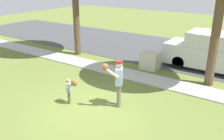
# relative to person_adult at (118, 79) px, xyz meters

# --- Properties ---
(ground_plane) EXTENTS (48.00, 48.00, 0.00)m
(ground_plane) POSITION_rel_person_adult_xyz_m (-0.69, 2.81, -1.09)
(ground_plane) COLOR olive
(sidewalk_strip) EXTENTS (36.00, 1.20, 0.06)m
(sidewalk_strip) POSITION_rel_person_adult_xyz_m (-0.69, 2.91, -1.06)
(sidewalk_strip) COLOR #B2B2AD
(sidewalk_strip) RESTS_ON ground
(road_surface) EXTENTS (36.00, 6.80, 0.02)m
(road_surface) POSITION_rel_person_adult_xyz_m (-0.69, 7.91, -1.08)
(road_surface) COLOR #424244
(road_surface) RESTS_ON ground
(person_adult) EXTENTS (0.62, 0.84, 1.75)m
(person_adult) POSITION_rel_person_adult_xyz_m (0.00, 0.00, 0.00)
(person_adult) COLOR #6B6656
(person_adult) RESTS_ON ground
(person_child) EXTENTS (0.55, 0.32, 1.04)m
(person_child) POSITION_rel_person_adult_xyz_m (-1.53, -0.86, -0.41)
(person_child) COLOR brown
(person_child) RESTS_ON ground
(baseball) EXTENTS (0.07, 0.07, 0.07)m
(baseball) POSITION_rel_person_adult_xyz_m (-0.37, -0.18, -1.05)
(baseball) COLOR white
(baseball) RESTS_ON ground
(utility_cabinet) EXTENTS (0.90, 0.76, 0.90)m
(utility_cabinet) POSITION_rel_person_adult_xyz_m (-0.76, 4.23, -0.64)
(utility_cabinet) COLOR beige
(utility_cabinet) RESTS_ON ground
(parked_van_white) EXTENTS (5.00, 1.95, 1.88)m
(parked_van_white) POSITION_rel_person_adult_xyz_m (1.97, 6.00, -0.19)
(parked_van_white) COLOR silver
(parked_van_white) RESTS_ON road_surface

